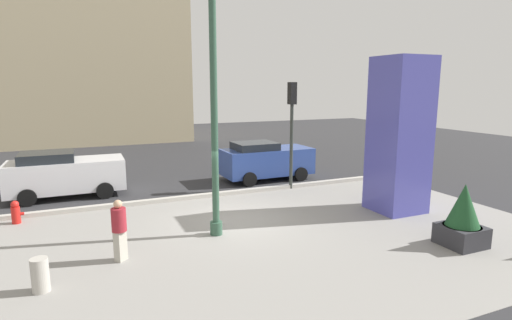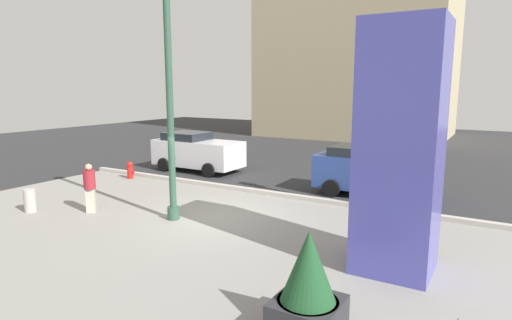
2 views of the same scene
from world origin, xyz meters
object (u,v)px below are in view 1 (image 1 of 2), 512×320
at_px(art_pillar_blue, 399,136).
at_px(potted_plant_near_left, 463,218).
at_px(traffic_light_corner, 292,118).
at_px(car_curb_east, 65,174).
at_px(lamp_post, 214,120).
at_px(pedestrian_on_sidewalk, 119,228).
at_px(concrete_bollard, 40,275).
at_px(fire_hydrant, 16,212).
at_px(car_intersection, 266,160).

height_order(art_pillar_blue, potted_plant_near_left, art_pillar_blue).
distance_m(traffic_light_corner, car_curb_east, 9.32).
height_order(lamp_post, art_pillar_blue, lamp_post).
bearing_deg(potted_plant_near_left, pedestrian_on_sidewalk, 162.77).
bearing_deg(concrete_bollard, pedestrian_on_sidewalk, 29.24).
distance_m(lamp_post, pedestrian_on_sidewalk, 3.80).
bearing_deg(potted_plant_near_left, concrete_bollard, 170.54).
xyz_separation_m(potted_plant_near_left, car_curb_east, (-10.04, 9.82, 0.13)).
xyz_separation_m(lamp_post, concrete_bollard, (-4.45, -1.73, -3.00)).
height_order(lamp_post, car_curb_east, lamp_post).
relative_size(potted_plant_near_left, traffic_light_corner, 0.39).
height_order(art_pillar_blue, fire_hydrant, art_pillar_blue).
height_order(car_intersection, pedestrian_on_sidewalk, car_intersection).
xyz_separation_m(potted_plant_near_left, traffic_light_corner, (-1.28, 7.42, 2.22)).
xyz_separation_m(concrete_bollard, car_intersection, (8.78, 7.64, 0.54)).
height_order(potted_plant_near_left, pedestrian_on_sidewalk, potted_plant_near_left).
relative_size(concrete_bollard, car_curb_east, 0.17).
distance_m(fire_hydrant, traffic_light_corner, 10.49).
height_order(traffic_light_corner, car_curb_east, traffic_light_corner).
bearing_deg(car_curb_east, art_pillar_blue, -31.67).
bearing_deg(fire_hydrant, pedestrian_on_sidewalk, -56.70).
xyz_separation_m(fire_hydrant, concrete_bollard, (1.08, -5.20, 0.01)).
relative_size(car_intersection, pedestrian_on_sidewalk, 2.65).
relative_size(art_pillar_blue, potted_plant_near_left, 3.04).
bearing_deg(art_pillar_blue, pedestrian_on_sidewalk, -176.52).
bearing_deg(concrete_bollard, car_intersection, 41.01).
bearing_deg(lamp_post, pedestrian_on_sidewalk, -164.16).
distance_m(lamp_post, car_intersection, 7.72).
bearing_deg(pedestrian_on_sidewalk, traffic_light_corner, 32.81).
relative_size(traffic_light_corner, pedestrian_on_sidewalk, 2.84).
relative_size(potted_plant_near_left, concrete_bollard, 2.32).
relative_size(car_curb_east, pedestrian_on_sidewalk, 2.72).
height_order(traffic_light_corner, car_intersection, traffic_light_corner).
bearing_deg(fire_hydrant, art_pillar_blue, -16.98).
bearing_deg(traffic_light_corner, art_pillar_blue, -65.43).
height_order(fire_hydrant, car_curb_east, car_curb_east).
bearing_deg(fire_hydrant, concrete_bollard, -78.26).
height_order(lamp_post, traffic_light_corner, lamp_post).
bearing_deg(car_intersection, art_pillar_blue, -70.36).
height_order(concrete_bollard, pedestrian_on_sidewalk, pedestrian_on_sidewalk).
relative_size(lamp_post, fire_hydrant, 9.23).
bearing_deg(lamp_post, fire_hydrant, 147.96).
relative_size(traffic_light_corner, car_curb_east, 1.04).
bearing_deg(car_intersection, potted_plant_near_left, -80.55).
relative_size(lamp_post, potted_plant_near_left, 3.98).
distance_m(art_pillar_blue, car_curb_east, 12.65).
bearing_deg(art_pillar_blue, potted_plant_near_left, -100.92).
xyz_separation_m(potted_plant_near_left, concrete_bollard, (-10.34, 1.72, -0.42)).
distance_m(lamp_post, art_pillar_blue, 6.56).
height_order(art_pillar_blue, car_intersection, art_pillar_blue).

